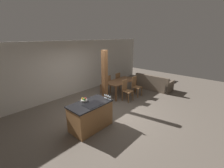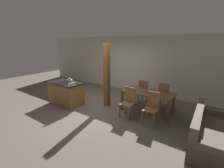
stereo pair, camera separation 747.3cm
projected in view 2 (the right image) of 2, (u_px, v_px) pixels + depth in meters
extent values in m
plane|color=#665B51|center=(96.00, 106.00, 5.80)|extent=(16.00, 16.00, 0.00)
cube|color=beige|center=(129.00, 64.00, 7.47)|extent=(11.20, 0.08, 2.70)
cube|color=olive|center=(66.00, 94.00, 5.96)|extent=(1.32, 0.73, 0.84)
cube|color=black|center=(65.00, 83.00, 5.85)|extent=(1.36, 0.77, 0.04)
cube|color=black|center=(62.00, 83.00, 5.72)|extent=(0.56, 0.40, 0.01)
cylinder|color=silver|center=(70.00, 80.00, 6.05)|extent=(0.21, 0.21, 0.05)
sphere|color=red|center=(70.00, 79.00, 6.00)|extent=(0.07, 0.07, 0.07)
sphere|color=gold|center=(70.00, 79.00, 6.08)|extent=(0.08, 0.08, 0.08)
sphere|color=#3D8E38|center=(68.00, 79.00, 6.01)|extent=(0.08, 0.08, 0.08)
cylinder|color=silver|center=(69.00, 86.00, 5.26)|extent=(0.06, 0.06, 0.00)
cylinder|color=silver|center=(69.00, 85.00, 5.25)|extent=(0.01, 0.01, 0.08)
cone|color=silver|center=(69.00, 83.00, 5.23)|extent=(0.07, 0.07, 0.07)
cylinder|color=silver|center=(71.00, 86.00, 5.32)|extent=(0.06, 0.06, 0.00)
cylinder|color=silver|center=(71.00, 85.00, 5.31)|extent=(0.01, 0.01, 0.08)
cone|color=silver|center=(71.00, 83.00, 5.29)|extent=(0.07, 0.07, 0.07)
cylinder|color=silver|center=(73.00, 85.00, 5.39)|extent=(0.06, 0.06, 0.00)
cylinder|color=silver|center=(73.00, 84.00, 5.38)|extent=(0.01, 0.01, 0.08)
cone|color=silver|center=(73.00, 82.00, 5.36)|extent=(0.07, 0.07, 0.07)
cylinder|color=silver|center=(75.00, 85.00, 5.45)|extent=(0.06, 0.06, 0.00)
cylinder|color=silver|center=(75.00, 84.00, 5.44)|extent=(0.01, 0.01, 0.08)
cone|color=silver|center=(74.00, 82.00, 5.42)|extent=(0.07, 0.07, 0.07)
cube|color=brown|center=(148.00, 92.00, 5.14)|extent=(1.74, 0.84, 0.03)
cube|color=brown|center=(122.00, 101.00, 5.40)|extent=(0.07, 0.07, 0.72)
cube|color=brown|center=(168.00, 112.00, 4.52)|extent=(0.07, 0.07, 0.72)
cube|color=brown|center=(131.00, 95.00, 5.96)|extent=(0.07, 0.07, 0.72)
cube|color=brown|center=(173.00, 104.00, 5.08)|extent=(0.07, 0.07, 0.72)
cube|color=brown|center=(127.00, 104.00, 4.85)|extent=(0.40, 0.40, 0.02)
cube|color=brown|center=(130.00, 95.00, 4.93)|extent=(0.38, 0.02, 0.50)
cube|color=brown|center=(120.00, 111.00, 4.87)|extent=(0.04, 0.04, 0.46)
cube|color=brown|center=(129.00, 114.00, 4.68)|extent=(0.04, 0.04, 0.46)
cube|color=brown|center=(125.00, 107.00, 5.15)|extent=(0.04, 0.04, 0.46)
cube|color=brown|center=(134.00, 110.00, 4.96)|extent=(0.04, 0.04, 0.46)
cube|color=brown|center=(150.00, 110.00, 4.42)|extent=(0.40, 0.40, 0.02)
cube|color=brown|center=(153.00, 100.00, 4.50)|extent=(0.38, 0.02, 0.50)
cube|color=brown|center=(142.00, 118.00, 4.45)|extent=(0.04, 0.04, 0.46)
cube|color=brown|center=(154.00, 121.00, 4.25)|extent=(0.04, 0.04, 0.46)
cube|color=brown|center=(147.00, 113.00, 4.73)|extent=(0.04, 0.04, 0.46)
cube|color=brown|center=(158.00, 116.00, 4.53)|extent=(0.04, 0.04, 0.46)
cube|color=brown|center=(145.00, 92.00, 6.00)|extent=(0.40, 0.40, 0.02)
cube|color=brown|center=(143.00, 87.00, 5.77)|extent=(0.38, 0.02, 0.50)
cube|color=brown|center=(150.00, 97.00, 6.10)|extent=(0.04, 0.04, 0.46)
cube|color=brown|center=(142.00, 96.00, 6.30)|extent=(0.04, 0.04, 0.46)
cube|color=brown|center=(147.00, 100.00, 5.82)|extent=(0.04, 0.04, 0.46)
cube|color=brown|center=(139.00, 98.00, 6.02)|extent=(0.04, 0.04, 0.46)
cube|color=brown|center=(165.00, 96.00, 5.57)|extent=(0.40, 0.40, 0.02)
cube|color=brown|center=(164.00, 91.00, 5.35)|extent=(0.38, 0.02, 0.50)
cube|color=brown|center=(170.00, 101.00, 5.68)|extent=(0.04, 0.04, 0.46)
cube|color=brown|center=(161.00, 99.00, 5.87)|extent=(0.04, 0.04, 0.46)
cube|color=brown|center=(167.00, 105.00, 5.39)|extent=(0.04, 0.04, 0.46)
cube|color=brown|center=(158.00, 102.00, 5.59)|extent=(0.04, 0.04, 0.46)
cube|color=brown|center=(214.00, 138.00, 3.52)|extent=(0.93, 1.95, 0.44)
cube|color=brown|center=(198.00, 118.00, 3.61)|extent=(0.18, 1.94, 0.39)
cube|color=brown|center=(213.00, 159.00, 2.78)|extent=(0.92, 0.15, 0.58)
cube|color=brown|center=(215.00, 120.00, 4.22)|extent=(0.92, 0.15, 0.58)
cube|color=brown|center=(107.00, 76.00, 5.57)|extent=(0.19, 0.19, 2.38)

